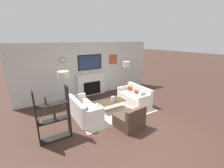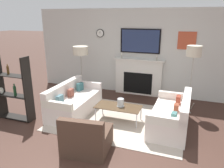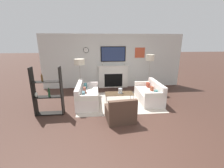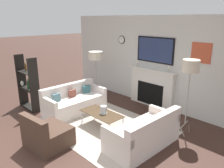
# 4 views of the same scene
# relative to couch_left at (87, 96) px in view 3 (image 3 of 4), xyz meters

# --- Properties ---
(ground_plane) EXTENTS (60.00, 60.00, 0.00)m
(ground_plane) POSITION_rel_couch_left_xyz_m (1.26, -2.33, -0.29)
(ground_plane) COLOR #3E271F
(fireplace_wall) EXTENTS (7.16, 0.28, 2.70)m
(fireplace_wall) POSITION_rel_couch_left_xyz_m (1.26, 2.08, 0.94)
(fireplace_wall) COLOR silver
(fireplace_wall) RESTS_ON ground_plane
(area_rug) EXTENTS (3.13, 2.32, 0.01)m
(area_rug) POSITION_rel_couch_left_xyz_m (1.26, -0.00, -0.28)
(area_rug) COLOR #BAAC9D
(area_rug) RESTS_ON ground_plane
(couch_left) EXTENTS (0.80, 1.76, 0.78)m
(couch_left) POSITION_rel_couch_left_xyz_m (0.00, 0.00, 0.00)
(couch_left) COLOR white
(couch_left) RESTS_ON ground_plane
(couch_right) EXTENTS (0.83, 1.64, 0.78)m
(couch_right) POSITION_rel_couch_left_xyz_m (2.52, -0.00, -0.01)
(couch_right) COLOR white
(couch_right) RESTS_ON ground_plane
(armchair) EXTENTS (0.91, 0.87, 0.76)m
(armchair) POSITION_rel_couch_left_xyz_m (1.09, -1.45, -0.03)
(armchair) COLOR #4A3429
(armchair) RESTS_ON ground_plane
(coffee_table) EXTENTS (1.10, 0.54, 0.38)m
(coffee_table) POSITION_rel_couch_left_xyz_m (1.26, -0.07, 0.07)
(coffee_table) COLOR #4C3823
(coffee_table) RESTS_ON ground_plane
(hurricane_candle) EXTENTS (0.18, 0.18, 0.19)m
(hurricane_candle) POSITION_rel_couch_left_xyz_m (1.31, -0.04, 0.18)
(hurricane_candle) COLOR silver
(hurricane_candle) RESTS_ON coffee_table
(floor_lamp_left) EXTENTS (0.46, 0.46, 1.61)m
(floor_lamp_left) POSITION_rel_couch_left_xyz_m (-0.33, 1.12, 1.17)
(floor_lamp_left) COLOR #9E998E
(floor_lamp_left) RESTS_ON ground_plane
(floor_lamp_right) EXTENTS (0.37, 0.37, 1.77)m
(floor_lamp_right) POSITION_rel_couch_left_xyz_m (2.85, 1.12, 1.31)
(floor_lamp_right) COLOR #9E998E
(floor_lamp_right) RESTS_ON ground_plane
(shelf_unit) EXTENTS (0.91, 0.28, 1.58)m
(shelf_unit) POSITION_rel_couch_left_xyz_m (-1.19, -0.80, 0.46)
(shelf_unit) COLOR black
(shelf_unit) RESTS_ON ground_plane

